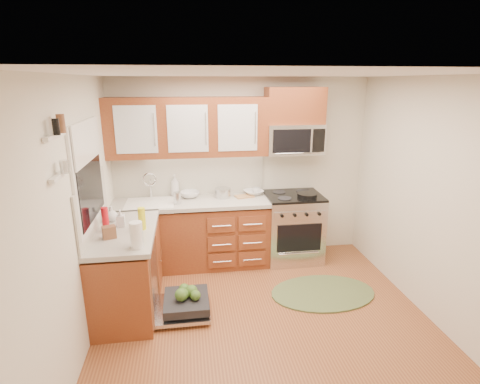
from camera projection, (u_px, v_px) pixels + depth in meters
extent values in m
plane|color=brown|center=(266.00, 323.00, 3.93)|extent=(3.50, 3.50, 0.00)
plane|color=white|center=(271.00, 74.00, 3.22)|extent=(3.50, 3.50, 0.00)
cube|color=beige|center=(241.00, 170.00, 5.24)|extent=(3.50, 0.04, 2.50)
cube|color=beige|center=(342.00, 323.00, 1.92)|extent=(3.50, 0.04, 2.50)
cube|color=beige|center=(77.00, 220.00, 3.34)|extent=(0.04, 3.50, 2.50)
cube|color=beige|center=(436.00, 203.00, 3.82)|extent=(0.04, 3.50, 2.50)
cube|color=maroon|center=(192.00, 236.00, 5.09)|extent=(2.05, 0.60, 0.85)
cube|color=maroon|center=(127.00, 272.00, 4.11)|extent=(0.60, 1.25, 0.85)
cube|color=#9D9A90|center=(191.00, 203.00, 4.94)|extent=(2.07, 0.64, 0.05)
cube|color=#9D9A90|center=(125.00, 232.00, 3.98)|extent=(0.64, 1.27, 0.05)
cube|color=#B0AB9E|center=(189.00, 175.00, 5.13)|extent=(2.05, 0.02, 0.57)
cube|color=#B0AB9E|center=(92.00, 206.00, 3.85)|extent=(0.02, 1.25, 0.57)
cube|color=maroon|center=(295.00, 105.00, 4.91)|extent=(0.76, 0.35, 0.47)
cube|color=white|center=(87.00, 141.00, 3.64)|extent=(0.02, 0.96, 0.40)
cube|color=white|center=(55.00, 136.00, 2.78)|extent=(0.04, 0.40, 0.03)
cube|color=white|center=(60.00, 175.00, 2.87)|extent=(0.04, 0.40, 0.03)
cylinder|color=black|center=(307.00, 195.00, 5.01)|extent=(0.35, 0.35, 0.05)
cylinder|color=silver|center=(223.00, 193.00, 5.06)|extent=(0.28, 0.28, 0.13)
cube|color=#A07949|center=(244.00, 196.00, 5.10)|extent=(0.28, 0.21, 0.02)
cylinder|color=silver|center=(177.00, 198.00, 4.80)|extent=(0.12, 0.12, 0.16)
cylinder|color=white|center=(136.00, 235.00, 3.51)|extent=(0.16, 0.16, 0.26)
cylinder|color=yellow|center=(142.00, 219.00, 3.96)|extent=(0.10, 0.10, 0.24)
cylinder|color=red|center=(105.00, 220.00, 3.90)|extent=(0.09, 0.09, 0.26)
cube|color=brown|center=(109.00, 232.00, 3.75)|extent=(0.15, 0.13, 0.13)
cube|color=teal|center=(137.00, 239.00, 3.53)|extent=(0.12, 0.09, 0.17)
imported|color=#999999|center=(254.00, 192.00, 5.20)|extent=(0.33, 0.33, 0.06)
imported|color=#999999|center=(190.00, 194.00, 5.08)|extent=(0.29, 0.29, 0.08)
imported|color=#999999|center=(257.00, 190.00, 5.25)|extent=(0.13, 0.13, 0.09)
imported|color=#999999|center=(175.00, 186.00, 5.09)|extent=(0.14, 0.14, 0.30)
imported|color=#999999|center=(121.00, 218.00, 4.05)|extent=(0.09, 0.09, 0.19)
imported|color=#999999|center=(111.00, 214.00, 4.20)|extent=(0.17, 0.17, 0.17)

